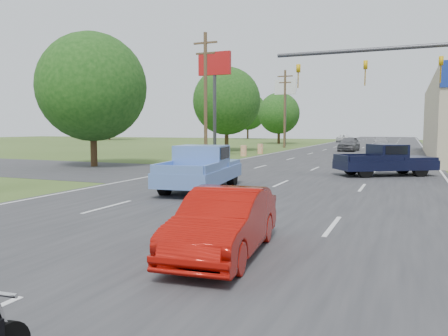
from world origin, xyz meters
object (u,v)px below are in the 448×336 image
at_px(red_convertible, 224,223).
at_px(distant_car_grey, 349,144).
at_px(blue_pickup, 202,167).
at_px(distant_car_white, 344,138).
at_px(navy_pickup, 387,160).
at_px(distant_car_silver, 381,143).

distance_m(red_convertible, distant_car_grey, 42.18).
distance_m(blue_pickup, distant_car_white, 64.89).
xyz_separation_m(blue_pickup, navy_pickup, (6.89, 8.70, -0.08)).
distance_m(red_convertible, blue_pickup, 9.48).
bearing_deg(distant_car_silver, blue_pickup, -101.02).
height_order(navy_pickup, distant_car_grey, navy_pickup).
bearing_deg(distant_car_silver, distant_car_grey, -115.03).
height_order(red_convertible, blue_pickup, blue_pickup).
xyz_separation_m(red_convertible, distant_car_grey, (-2.66, 42.10, 0.15)).
distance_m(navy_pickup, distant_car_white, 56.95).
height_order(red_convertible, distant_car_white, distant_car_white).
relative_size(blue_pickup, navy_pickup, 1.08).
xyz_separation_m(distant_car_grey, distant_car_silver, (2.93, 7.81, -0.14)).
bearing_deg(distant_car_grey, red_convertible, -83.46).
distance_m(distant_car_grey, distant_car_silver, 8.34).
bearing_deg(red_convertible, blue_pickup, 112.43).
bearing_deg(distant_car_grey, distant_car_white, 101.37).
xyz_separation_m(navy_pickup, distant_car_white, (-9.65, 56.13, -0.19)).
height_order(red_convertible, distant_car_silver, distant_car_silver).
relative_size(distant_car_silver, distant_car_white, 0.96).
distance_m(red_convertible, distant_car_silver, 49.91).
relative_size(navy_pickup, distant_car_grey, 1.14).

